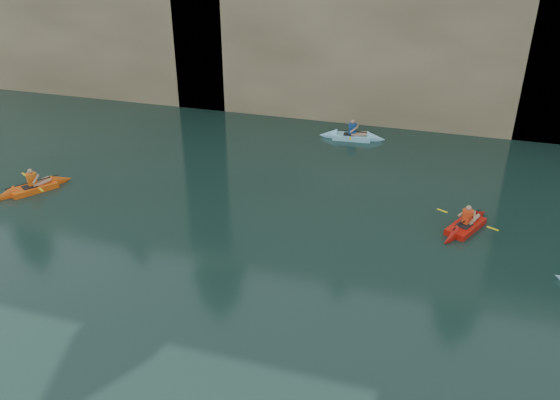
% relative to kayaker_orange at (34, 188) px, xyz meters
% --- Properties ---
extents(cliff_slab_west, '(26.00, 2.40, 10.56)m').
position_rel_kayaker_orange_xyz_m(cliff_slab_west, '(-9.58, 13.65, 5.13)').
color(cliff_slab_west, tan).
rests_on(cliff_slab_west, ground).
extents(cliff_slab_center, '(24.00, 2.40, 11.40)m').
position_rel_kayaker_orange_xyz_m(cliff_slab_center, '(12.42, 13.65, 5.55)').
color(cliff_slab_center, tan).
rests_on(cliff_slab_center, ground).
extents(sea_cave_west, '(4.50, 1.00, 4.00)m').
position_rel_kayaker_orange_xyz_m(sea_cave_west, '(-7.58, 13.00, 1.85)').
color(sea_cave_west, black).
rests_on(sea_cave_west, ground).
extents(sea_cave_center, '(3.50, 1.00, 3.20)m').
position_rel_kayaker_orange_xyz_m(sea_cave_center, '(6.42, 13.00, 1.45)').
color(sea_cave_center, black).
rests_on(sea_cave_center, ground).
extents(sea_cave_east, '(5.00, 1.00, 4.50)m').
position_rel_kayaker_orange_xyz_m(sea_cave_east, '(20.42, 13.00, 2.10)').
color(sea_cave_east, black).
rests_on(sea_cave_east, ground).
extents(kayaker_orange, '(2.32, 3.15, 1.23)m').
position_rel_kayaker_orange_xyz_m(kayaker_orange, '(0.00, 0.00, 0.00)').
color(kayaker_orange, '#FF5910').
rests_on(kayaker_orange, ground).
extents(kayaker_red_far, '(2.16, 3.25, 1.20)m').
position_rel_kayaker_orange_xyz_m(kayaker_red_far, '(17.23, 2.05, -0.00)').
color(kayaker_red_far, red).
rests_on(kayaker_red_far, ground).
extents(kayaker_ltblue_mid, '(3.47, 2.54, 1.30)m').
position_rel_kayaker_orange_xyz_m(kayaker_ltblue_mid, '(11.52, 10.05, 0.01)').
color(kayaker_ltblue_mid, '#98E7FF').
rests_on(kayaker_ltblue_mid, ground).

